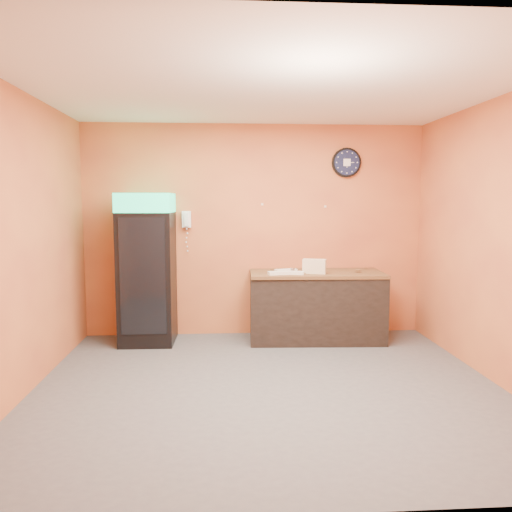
{
  "coord_description": "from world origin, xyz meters",
  "views": [
    {
      "loc": [
        -0.43,
        -4.65,
        1.79
      ],
      "look_at": [
        -0.08,
        0.6,
        1.21
      ],
      "focal_mm": 35.0,
      "sensor_mm": 36.0,
      "label": 1
    }
  ],
  "objects": [
    {
      "name": "floor",
      "position": [
        0.0,
        0.0,
        0.0
      ],
      "size": [
        4.5,
        4.5,
        0.0
      ],
      "primitive_type": "plane",
      "color": "#47474C",
      "rests_on": "ground"
    },
    {
      "name": "back_wall",
      "position": [
        0.0,
        2.0,
        1.4
      ],
      "size": [
        4.5,
        0.02,
        2.8
      ],
      "primitive_type": "cube",
      "color": "orange",
      "rests_on": "floor"
    },
    {
      "name": "left_wall",
      "position": [
        -2.25,
        0.0,
        1.4
      ],
      "size": [
        0.02,
        4.0,
        2.8
      ],
      "primitive_type": "cube",
      "color": "orange",
      "rests_on": "floor"
    },
    {
      "name": "right_wall",
      "position": [
        2.25,
        0.0,
        1.4
      ],
      "size": [
        0.02,
        4.0,
        2.8
      ],
      "primitive_type": "cube",
      "color": "orange",
      "rests_on": "floor"
    },
    {
      "name": "ceiling",
      "position": [
        0.0,
        0.0,
        2.8
      ],
      "size": [
        4.5,
        4.0,
        0.02
      ],
      "primitive_type": "cube",
      "color": "white",
      "rests_on": "back_wall"
    },
    {
      "name": "beverage_cooler",
      "position": [
        -1.38,
        1.61,
        0.92
      ],
      "size": [
        0.67,
        0.69,
        1.89
      ],
      "rotation": [
        0.0,
        0.0,
        -0.02
      ],
      "color": "black",
      "rests_on": "floor"
    },
    {
      "name": "prep_counter",
      "position": [
        0.77,
        1.62,
        0.42
      ],
      "size": [
        1.73,
        0.84,
        0.85
      ],
      "primitive_type": "cube",
      "rotation": [
        0.0,
        0.0,
        -0.05
      ],
      "color": "black",
      "rests_on": "floor"
    },
    {
      "name": "wall_clock",
      "position": [
        1.22,
        1.97,
        2.3
      ],
      "size": [
        0.39,
        0.06,
        0.39
      ],
      "color": "black",
      "rests_on": "back_wall"
    },
    {
      "name": "wall_phone",
      "position": [
        -0.9,
        1.95,
        1.55
      ],
      "size": [
        0.12,
        0.1,
        0.21
      ],
      "color": "white",
      "rests_on": "back_wall"
    },
    {
      "name": "butcher_paper",
      "position": [
        0.77,
        1.62,
        0.87
      ],
      "size": [
        1.72,
        0.85,
        0.04
      ],
      "primitive_type": "cube",
      "rotation": [
        0.0,
        0.0,
        -0.04
      ],
      "color": "brown",
      "rests_on": "prep_counter"
    },
    {
      "name": "sub_roll_stack",
      "position": [
        0.72,
        1.47,
        0.98
      ],
      "size": [
        0.31,
        0.19,
        0.18
      ],
      "rotation": [
        0.0,
        0.0,
        -0.36
      ],
      "color": "beige",
      "rests_on": "butcher_paper"
    },
    {
      "name": "wrapped_sandwich_left",
      "position": [
        0.27,
        1.42,
        0.91
      ],
      "size": [
        0.29,
        0.15,
        0.04
      ],
      "primitive_type": "cube",
      "rotation": [
        0.0,
        0.0,
        0.17
      ],
      "color": "white",
      "rests_on": "butcher_paper"
    },
    {
      "name": "wrapped_sandwich_mid",
      "position": [
        0.45,
        1.43,
        0.91
      ],
      "size": [
        0.28,
        0.17,
        0.04
      ],
      "primitive_type": "cube",
      "rotation": [
        0.0,
        0.0,
        -0.28
      ],
      "color": "white",
      "rests_on": "butcher_paper"
    },
    {
      "name": "wrapped_sandwich_right",
      "position": [
        0.38,
        1.62,
        0.91
      ],
      "size": [
        0.3,
        0.19,
        0.04
      ],
      "primitive_type": "cube",
      "rotation": [
        0.0,
        0.0,
        0.32
      ],
      "color": "white",
      "rests_on": "butcher_paper"
    },
    {
      "name": "kitchen_tool",
      "position": [
        0.45,
        1.59,
        0.92
      ],
      "size": [
        0.06,
        0.06,
        0.06
      ],
      "primitive_type": "cylinder",
      "color": "silver",
      "rests_on": "butcher_paper"
    }
  ]
}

